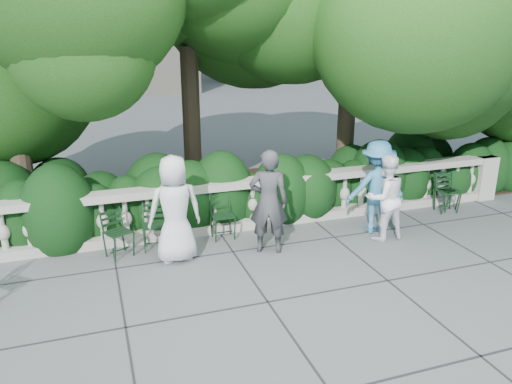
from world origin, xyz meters
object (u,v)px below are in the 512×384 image
object	(u,v)px
chair_f	(450,211)
person_casual_man	(385,198)
chair_e	(449,214)
person_businessman	(175,209)
person_older_blue	(377,187)
person_woman_grey	(269,202)
chair_b	(125,259)
chair_a	(156,252)
chair_c	(225,241)

from	to	relation	value
chair_f	person_casual_man	distance (m)	2.48
person_casual_man	chair_e	bearing A→B (deg)	-163.08
person_businessman	person_older_blue	bearing A→B (deg)	178.77
person_businessman	person_casual_man	bearing A→B (deg)	173.38
person_woman_grey	chair_f	bearing A→B (deg)	-150.38
chair_b	chair_f	size ratio (longest dim) A/B	1.00
chair_b	person_woman_grey	bearing A→B (deg)	-37.97
chair_b	person_older_blue	xyz separation A→B (m)	(4.70, -0.28, 0.90)
chair_a	chair_c	xyz separation A→B (m)	(1.29, 0.08, 0.00)
chair_f	person_casual_man	xyz separation A→B (m)	(-2.21, -0.78, 0.80)
chair_e	person_woman_grey	distance (m)	4.41
chair_c	chair_e	size ratio (longest dim) A/B	1.00
chair_e	chair_f	size ratio (longest dim) A/B	1.00
chair_a	person_older_blue	world-z (taller)	person_older_blue
person_older_blue	chair_b	bearing A→B (deg)	3.98
chair_c	person_businessman	world-z (taller)	person_businessman
chair_c	chair_f	xyz separation A→B (m)	(5.03, -0.03, 0.00)
chair_b	chair_e	world-z (taller)	same
person_woman_grey	person_casual_man	distance (m)	2.23
person_casual_man	person_older_blue	world-z (taller)	person_older_blue
chair_b	chair_f	xyz separation A→B (m)	(6.86, 0.14, 0.00)
person_woman_grey	person_older_blue	distance (m)	2.27
chair_b	person_older_blue	size ratio (longest dim) A/B	0.47
chair_b	person_casual_man	bearing A→B (deg)	-34.54
chair_a	chair_e	distance (m)	6.19
person_woman_grey	person_businessman	bearing A→B (deg)	15.14
chair_a	chair_c	world-z (taller)	same
chair_c	chair_a	bearing A→B (deg)	-176.48
chair_e	person_casual_man	size ratio (longest dim) A/B	0.52
chair_a	person_businessman	size ratio (longest dim) A/B	0.46
chair_b	chair_c	bearing A→B (deg)	-21.36
chair_a	person_casual_man	world-z (taller)	person_casual_man
chair_c	person_businessman	bearing A→B (deg)	-154.07
chair_c	chair_e	bearing A→B (deg)	-2.09
chair_c	person_woman_grey	world-z (taller)	person_woman_grey
chair_f	person_businessman	xyz separation A→B (m)	(-6.01, -0.45, 0.91)
chair_e	person_businessman	xyz separation A→B (m)	(-5.87, -0.32, 0.91)
person_older_blue	chair_c	bearing A→B (deg)	-1.58
person_businessman	person_older_blue	world-z (taller)	person_businessman
chair_e	chair_f	world-z (taller)	same
chair_c	person_woman_grey	distance (m)	1.29
chair_b	chair_e	bearing A→B (deg)	-26.61
chair_e	person_casual_man	xyz separation A→B (m)	(-2.07, -0.65, 0.80)
chair_e	person_older_blue	world-z (taller)	person_older_blue
chair_e	person_older_blue	bearing A→B (deg)	-163.99
chair_b	person_casual_man	xyz separation A→B (m)	(4.66, -0.64, 0.80)
person_businessman	person_casual_man	world-z (taller)	person_businessman
chair_c	person_woman_grey	xyz separation A→B (m)	(0.61, -0.66, 0.92)
chair_b	person_casual_man	distance (m)	4.77
chair_c	chair_e	distance (m)	4.90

